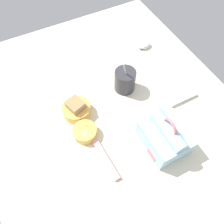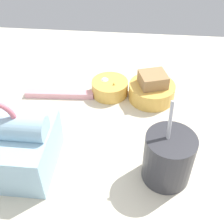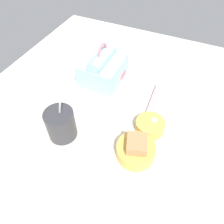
{
  "view_description": "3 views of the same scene",
  "coord_description": "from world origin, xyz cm",
  "px_view_note": "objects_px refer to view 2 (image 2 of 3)",
  "views": [
    {
      "loc": [
        45.21,
        -24.28,
        85.4
      ],
      "look_at": [
        2.32,
        -2.15,
        7.0
      ],
      "focal_mm": 35.0,
      "sensor_mm": 36.0,
      "label": 1
    },
    {
      "loc": [
        -2.47,
        47.16,
        50.01
      ],
      "look_at": [
        2.32,
        -2.15,
        7.0
      ],
      "focal_mm": 45.0,
      "sensor_mm": 36.0,
      "label": 2
    },
    {
      "loc": [
        -43.5,
        -22.97,
        64.36
      ],
      "look_at": [
        2.32,
        -2.15,
        7.0
      ],
      "focal_mm": 35.0,
      "sensor_mm": 36.0,
      "label": 3
    }
  ],
  "objects_px": {
    "lunch_bag": "(7,145)",
    "bento_bowl_sandwich": "(152,90)",
    "bento_bowl_snacks": "(110,87)",
    "soup_cup": "(168,157)",
    "chopstick_case": "(60,94)"
  },
  "relations": [
    {
      "from": "soup_cup",
      "to": "chopstick_case",
      "type": "distance_m",
      "value": 0.37
    },
    {
      "from": "soup_cup",
      "to": "bento_bowl_snacks",
      "type": "relative_size",
      "value": 1.8
    },
    {
      "from": "bento_bowl_snacks",
      "to": "chopstick_case",
      "type": "distance_m",
      "value": 0.14
    },
    {
      "from": "lunch_bag",
      "to": "bento_bowl_snacks",
      "type": "bearing_deg",
      "value": -123.92
    },
    {
      "from": "bento_bowl_sandwich",
      "to": "lunch_bag",
      "type": "bearing_deg",
      "value": 41.15
    },
    {
      "from": "lunch_bag",
      "to": "bento_bowl_snacks",
      "type": "distance_m",
      "value": 0.32
    },
    {
      "from": "lunch_bag",
      "to": "bento_bowl_sandwich",
      "type": "height_order",
      "value": "lunch_bag"
    },
    {
      "from": "bento_bowl_snacks",
      "to": "chopstick_case",
      "type": "relative_size",
      "value": 0.53
    },
    {
      "from": "bento_bowl_snacks",
      "to": "lunch_bag",
      "type": "bearing_deg",
      "value": 56.08
    },
    {
      "from": "soup_cup",
      "to": "chopstick_case",
      "type": "xyz_separation_m",
      "value": [
        0.28,
        -0.24,
        -0.05
      ]
    },
    {
      "from": "bento_bowl_snacks",
      "to": "chopstick_case",
      "type": "xyz_separation_m",
      "value": [
        0.14,
        0.03,
        -0.01
      ]
    },
    {
      "from": "chopstick_case",
      "to": "lunch_bag",
      "type": "bearing_deg",
      "value": 80.02
    },
    {
      "from": "lunch_bag",
      "to": "bento_bowl_sandwich",
      "type": "xyz_separation_m",
      "value": [
        -0.3,
        -0.26,
        -0.03
      ]
    },
    {
      "from": "bento_bowl_snacks",
      "to": "bento_bowl_sandwich",
      "type": "bearing_deg",
      "value": 175.07
    },
    {
      "from": "lunch_bag",
      "to": "bento_bowl_snacks",
      "type": "relative_size",
      "value": 1.84
    }
  ]
}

